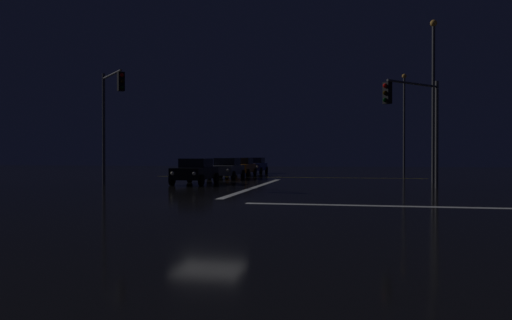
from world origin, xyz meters
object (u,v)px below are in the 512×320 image
Objects in this scene: sedan_black at (195,171)px; sedan_orange at (241,167)px; traffic_signal_nw at (110,107)px; sedan_gray at (227,168)px; streetlamp_right_far at (404,117)px; streetlamp_right_near at (433,90)px; sedan_blue at (255,165)px; traffic_signal_ne at (416,113)px.

sedan_black is 12.16m from sedan_orange.
sedan_gray is at bearing 62.43° from traffic_signal_nw.
streetlamp_right_far reaches higher than sedan_orange.
streetlamp_right_near is (14.59, 3.86, 5.11)m from sedan_black.
sedan_gray is 0.42× the size of streetlamp_right_near.
streetlamp_right_near is at bearing -44.28° from sedan_blue.
traffic_signal_nw reaches higher than sedan_black.
sedan_blue is at bearing 77.19° from traffic_signal_nw.
traffic_signal_nw is 29.23m from streetlamp_right_far.
sedan_black is at bearing 168.48° from traffic_signal_ne.
streetlamp_right_near is at bearing 73.27° from traffic_signal_ne.
sedan_orange and sedan_blue have the same top height.
sedan_orange is 0.42× the size of streetlamp_right_near.
sedan_orange is (-0.13, 5.49, 0.00)m from sedan_gray.
traffic_signal_nw is 20.05m from streetlamp_right_near.
streetlamp_right_near is at bearing -29.84° from sedan_orange.
traffic_signal_nw is at bearing -107.49° from sedan_orange.
sedan_black is 0.42× the size of streetlamp_right_near.
streetlamp_right_far is at bearing 42.60° from sedan_gray.
sedan_gray is at bearing 168.90° from streetlamp_right_near.
traffic_signal_ne is at bearing -11.52° from sedan_black.
traffic_signal_ne is 0.55× the size of streetlamp_right_near.
sedan_gray is at bearing 143.29° from traffic_signal_ne.
streetlamp_right_far is (19.03, 22.17, 0.96)m from traffic_signal_nw.
sedan_gray is 10.82m from traffic_signal_nw.
traffic_signal_nw is at bearing -152.47° from sedan_black.
streetlamp_right_near is at bearing -11.10° from sedan_gray.
streetlamp_right_far is (14.59, 19.86, 4.76)m from sedan_black.
streetlamp_right_near reaches higher than sedan_gray.
traffic_signal_nw is at bearing 179.11° from traffic_signal_ne.
streetlamp_right_far is 16.00m from streetlamp_right_near.
sedan_black is 0.64× the size of traffic_signal_nw.
sedan_blue is at bearing 135.72° from streetlamp_right_near.
sedan_black is 25.10m from streetlamp_right_far.
sedan_gray is 0.76× the size of traffic_signal_ne.
sedan_blue is 0.45× the size of streetlamp_right_far.
sedan_gray is 1.00× the size of sedan_blue.
traffic_signal_ne is 22.58m from streetlamp_right_far.
traffic_signal_ne is at bearing -106.73° from streetlamp_right_near.
sedan_orange is at bearing -151.98° from streetlamp_right_far.
streetlamp_right_far is at bearing 90.00° from streetlamp_right_near.
sedan_gray is at bearing -137.40° from streetlamp_right_far.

